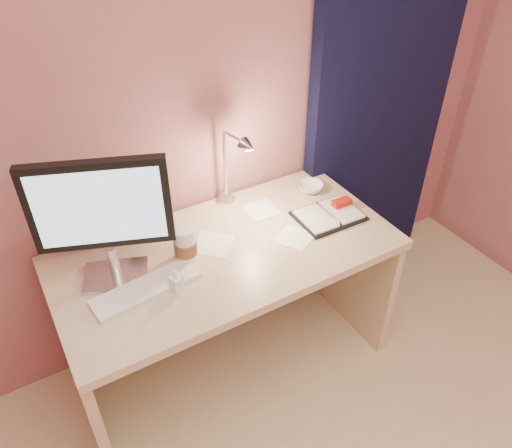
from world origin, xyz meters
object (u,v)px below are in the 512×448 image
bowl (310,187)px  dark_jar (133,217)px  desk (221,278)px  desk_lamp (230,167)px  planner (330,214)px  coffee_cup (185,245)px  keyboard (146,288)px  monitor (102,212)px  lotion_bottle (176,280)px

bowl → dark_jar: (-0.83, 0.11, 0.06)m
desk → desk_lamp: (0.14, 0.14, 0.46)m
planner → coffee_cup: (-0.67, 0.06, 0.06)m
coffee_cup → bowl: coffee_cup is taller
coffee_cup → dark_jar: bearing=114.5°
bowl → desk_lamp: bearing=175.7°
planner → desk_lamp: (-0.36, 0.24, 0.23)m
keyboard → bowl: size_ratio=3.35×
monitor → dark_jar: bearing=76.3°
dark_jar → lotion_bottle: bearing=-87.8°
desk → keyboard: 0.45m
lotion_bottle → monitor: bearing=133.9°
desk → desk_lamp: desk_lamp is taller
lotion_bottle → dark_jar: bearing=92.2°
monitor → lotion_bottle: (0.17, -0.18, -0.26)m
coffee_cup → desk_lamp: 0.39m
planner → monitor: bearing=175.6°
desk → dark_jar: 0.47m
dark_jar → desk_lamp: size_ratio=0.43×
coffee_cup → lotion_bottle: bearing=-125.5°
monitor → coffee_cup: (0.28, -0.03, -0.24)m
planner → lotion_bottle: lotion_bottle is taller
desk → planner: size_ratio=4.79×
planner → bowl: size_ratio=2.41×
monitor → bowl: (0.99, 0.11, -0.29)m
keyboard → desk_lamp: 0.62m
bowl → dark_jar: dark_jar is taller
keyboard → desk_lamp: bearing=21.7°
desk → keyboard: keyboard is taller
planner → dark_jar: (-0.78, 0.32, 0.07)m
monitor → coffee_cup: 0.37m
monitor → dark_jar: (0.16, 0.23, -0.23)m
monitor → keyboard: 0.33m
desk_lamp → planner: bearing=-46.3°
desk_lamp → coffee_cup: bearing=-162.0°
keyboard → bowl: bowl is taller
desk → planner: planner is taller
lotion_bottle → planner: bearing=6.0°
coffee_cup → keyboard: bearing=-156.6°
coffee_cup → desk_lamp: (0.30, 0.18, 0.17)m
monitor → dark_jar: 0.36m
desk → planner: bearing=-11.9°
desk → planner: 0.57m
desk_lamp → monitor: bearing=-178.5°
dark_jar → desk_lamp: (0.42, -0.08, 0.16)m
planner → bowl: planner is taller
dark_jar → keyboard: bearing=-103.8°
desk_lamp → desk: bearing=-148.0°
dark_jar → monitor: bearing=-124.8°
keyboard → dark_jar: size_ratio=2.50×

